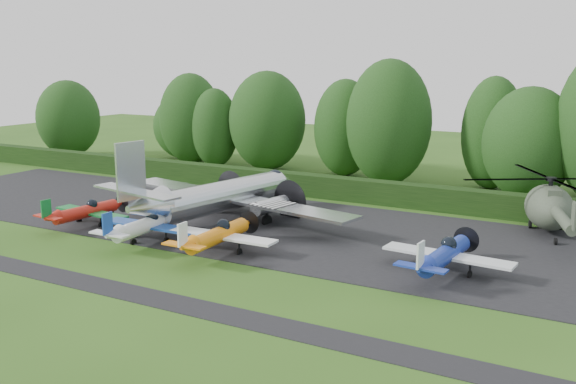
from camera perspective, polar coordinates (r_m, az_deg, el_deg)
The scene contains 19 objects.
ground at distance 41.24m, azimuth -9.88°, elevation -5.86°, with size 160.00×160.00×0.00m, color #295016.
apron at distance 49.10m, azimuth -2.57°, elevation -2.83°, with size 70.00×18.00×0.01m, color black.
taxiway_verge at distance 37.03m, azimuth -15.73°, elevation -8.20°, with size 70.00×2.00×0.00m, color black.
hedgerow at distance 58.50m, azimuth 3.05°, elevation -0.46°, with size 90.00×1.60×2.00m, color black.
transport_plane at distance 49.54m, azimuth -5.91°, elevation -0.35°, with size 22.66×17.38×7.26m.
light_plane_red at distance 50.62m, azimuth -17.50°, elevation -1.64°, with size 6.91×7.27×2.66m.
light_plane_white at distance 45.00m, azimuth -12.45°, elevation -2.87°, with size 7.56×7.95×2.91m.
light_plane_orange at distance 41.70m, azimuth -6.23°, elevation -3.82°, with size 7.60×7.99×2.92m.
light_plane_blue at distance 38.40m, azimuth 13.75°, elevation -5.43°, with size 7.72×8.11×2.97m.
helicopter at distance 49.73m, azimuth 22.19°, elevation -0.93°, with size 12.64×14.79×4.07m.
tree_0 at distance 64.39m, azimuth 8.94°, elevation 6.13°, with size 8.42×8.42×12.43m.
tree_3 at distance 64.38m, azimuth 17.73°, elevation 5.00°, with size 5.86×5.86×10.83m.
tree_4 at distance 87.38m, azimuth -18.95°, elevation 6.21°, with size 7.95×7.95×9.74m.
tree_5 at distance 68.78m, azimuth 5.09°, elevation 5.70°, with size 6.64×6.64×10.34m.
tree_6 at distance 60.75m, azimuth 20.65°, elevation 4.06°, with size 8.14×8.14×10.06m.
tree_7 at distance 74.87m, azimuth -6.51°, elevation 5.68°, with size 5.46×5.46×9.09m.
tree_8 at distance 77.74m, azimuth -8.65°, elevation 6.46°, with size 7.46×7.46×10.75m.
tree_9 at distance 72.27m, azimuth -1.86°, elevation 6.34°, with size 8.61×8.61×11.10m.
tree_11 at distance 81.18m, azimuth -8.97°, elevation 5.83°, with size 8.32×8.32×8.37m.
Camera 1 is at (24.88, -30.48, 12.37)m, focal length 40.00 mm.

